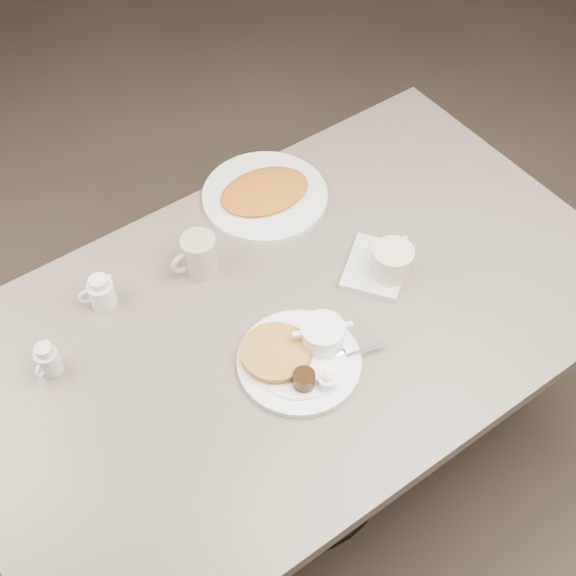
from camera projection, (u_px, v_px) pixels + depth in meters
room at (296, 65)px, 1.20m from camera, size 7.04×8.04×2.84m
diner_table at (293, 356)px, 1.84m from camera, size 1.50×0.90×0.75m
main_plate at (301, 354)px, 1.61m from camera, size 0.34×0.34×0.07m
coffee_mug_near at (392, 262)px, 1.74m from camera, size 0.14×0.12×0.09m
napkin at (376, 267)px, 1.78m from camera, size 0.21×0.20×0.02m
coffee_mug_far at (198, 255)px, 1.75m from camera, size 0.11×0.08×0.10m
creamer_left at (48, 360)px, 1.59m from camera, size 0.07×0.06×0.08m
creamer_right at (101, 292)px, 1.70m from camera, size 0.09×0.07×0.08m
hash_plate at (265, 194)px, 1.92m from camera, size 0.35×0.35×0.04m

